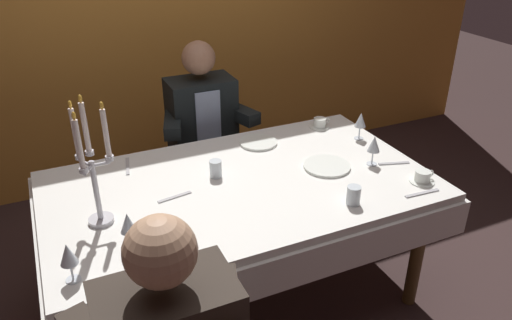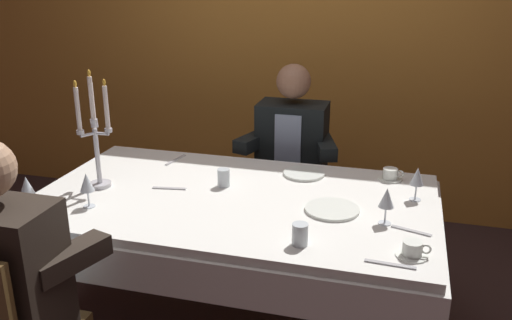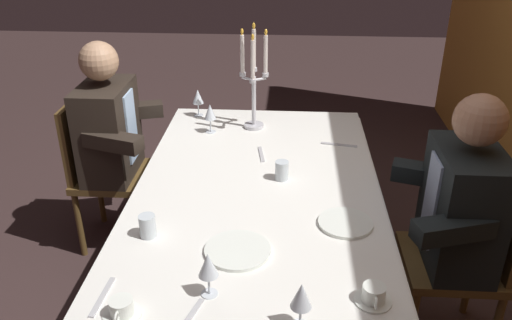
{
  "view_description": "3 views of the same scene",
  "coord_description": "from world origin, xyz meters",
  "px_view_note": "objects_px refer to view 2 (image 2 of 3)",
  "views": [
    {
      "loc": [
        -0.81,
        -1.98,
        1.99
      ],
      "look_at": [
        0.06,
        -0.06,
        0.88
      ],
      "focal_mm": 34.71,
      "sensor_mm": 36.0,
      "label": 1
    },
    {
      "loc": [
        0.75,
        -2.31,
        1.78
      ],
      "look_at": [
        0.11,
        -0.01,
        0.94
      ],
      "focal_mm": 38.44,
      "sensor_mm": 36.0,
      "label": 2
    },
    {
      "loc": [
        2.05,
        0.13,
        1.92
      ],
      "look_at": [
        0.08,
        0.0,
        0.92
      ],
      "focal_mm": 36.88,
      "sensor_mm": 36.0,
      "label": 3
    }
  ],
  "objects_px": {
    "dinner_plate_1": "(304,174)",
    "water_tumbler_1": "(300,234)",
    "coffee_cup_1": "(413,250)",
    "water_tumbler_0": "(224,178)",
    "dining_table": "(234,218)",
    "wine_glass_2": "(417,177)",
    "candelabra": "(95,136)",
    "dinner_plate_0": "(332,209)",
    "coffee_cup_0": "(390,175)",
    "seated_diner_1": "(292,144)",
    "seated_diner_0": "(2,272)",
    "wine_glass_0": "(27,187)",
    "wine_glass_3": "(387,199)",
    "wine_glass_1": "(87,183)"
  },
  "relations": [
    {
      "from": "dining_table",
      "to": "wine_glass_0",
      "type": "bearing_deg",
      "value": -154.4
    },
    {
      "from": "dinner_plate_1",
      "to": "seated_diner_0",
      "type": "height_order",
      "value": "seated_diner_0"
    },
    {
      "from": "dinner_plate_1",
      "to": "water_tumbler_1",
      "type": "xyz_separation_m",
      "value": [
        0.13,
        -0.77,
        0.04
      ]
    },
    {
      "from": "seated_diner_0",
      "to": "seated_diner_1",
      "type": "height_order",
      "value": "same"
    },
    {
      "from": "candelabra",
      "to": "water_tumbler_1",
      "type": "bearing_deg",
      "value": -17.1
    },
    {
      "from": "wine_glass_2",
      "to": "wine_glass_0",
      "type": "bearing_deg",
      "value": -160.73
    },
    {
      "from": "wine_glass_2",
      "to": "seated_diner_0",
      "type": "relative_size",
      "value": 0.13
    },
    {
      "from": "water_tumbler_0",
      "to": "coffee_cup_1",
      "type": "height_order",
      "value": "water_tumbler_0"
    },
    {
      "from": "coffee_cup_0",
      "to": "coffee_cup_1",
      "type": "xyz_separation_m",
      "value": [
        0.12,
        -0.79,
        0.0
      ]
    },
    {
      "from": "coffee_cup_1",
      "to": "dining_table",
      "type": "bearing_deg",
      "value": 156.0
    },
    {
      "from": "water_tumbler_0",
      "to": "water_tumbler_1",
      "type": "height_order",
      "value": "same"
    },
    {
      "from": "candelabra",
      "to": "dinner_plate_0",
      "type": "distance_m",
      "value": 1.19
    },
    {
      "from": "seated_diner_0",
      "to": "coffee_cup_1",
      "type": "bearing_deg",
      "value": 19.73
    },
    {
      "from": "dinner_plate_1",
      "to": "coffee_cup_1",
      "type": "relative_size",
      "value": 1.67
    },
    {
      "from": "dining_table",
      "to": "coffee_cup_0",
      "type": "height_order",
      "value": "coffee_cup_0"
    },
    {
      "from": "wine_glass_1",
      "to": "seated_diner_1",
      "type": "xyz_separation_m",
      "value": [
        0.71,
        1.18,
        -0.12
      ]
    },
    {
      "from": "coffee_cup_1",
      "to": "seated_diner_0",
      "type": "distance_m",
      "value": 1.53
    },
    {
      "from": "wine_glass_2",
      "to": "wine_glass_3",
      "type": "height_order",
      "value": "same"
    },
    {
      "from": "dining_table",
      "to": "wine_glass_2",
      "type": "height_order",
      "value": "wine_glass_2"
    },
    {
      "from": "water_tumbler_0",
      "to": "seated_diner_1",
      "type": "relative_size",
      "value": 0.07
    },
    {
      "from": "dinner_plate_0",
      "to": "wine_glass_1",
      "type": "distance_m",
      "value": 1.12
    },
    {
      "from": "water_tumbler_0",
      "to": "water_tumbler_1",
      "type": "distance_m",
      "value": 0.7
    },
    {
      "from": "wine_glass_0",
      "to": "coffee_cup_1",
      "type": "distance_m",
      "value": 1.68
    },
    {
      "from": "candelabra",
      "to": "water_tumbler_1",
      "type": "height_order",
      "value": "candelabra"
    },
    {
      "from": "dinner_plate_1",
      "to": "wine_glass_2",
      "type": "height_order",
      "value": "wine_glass_2"
    },
    {
      "from": "wine_glass_0",
      "to": "seated_diner_1",
      "type": "relative_size",
      "value": 0.13
    },
    {
      "from": "seated_diner_1",
      "to": "wine_glass_1",
      "type": "bearing_deg",
      "value": -120.83
    },
    {
      "from": "seated_diner_0",
      "to": "seated_diner_1",
      "type": "relative_size",
      "value": 1.0
    },
    {
      "from": "wine_glass_0",
      "to": "water_tumbler_1",
      "type": "bearing_deg",
      "value": 0.34
    },
    {
      "from": "dining_table",
      "to": "dinner_plate_1",
      "type": "bearing_deg",
      "value": 53.81
    },
    {
      "from": "water_tumbler_1",
      "to": "seated_diner_1",
      "type": "relative_size",
      "value": 0.07
    },
    {
      "from": "dining_table",
      "to": "dinner_plate_1",
      "type": "distance_m",
      "value": 0.48
    },
    {
      "from": "dinner_plate_0",
      "to": "wine_glass_2",
      "type": "distance_m",
      "value": 0.44
    },
    {
      "from": "wine_glass_3",
      "to": "seated_diner_1",
      "type": "bearing_deg",
      "value": 121.68
    },
    {
      "from": "dining_table",
      "to": "water_tumbler_0",
      "type": "distance_m",
      "value": 0.22
    },
    {
      "from": "wine_glass_0",
      "to": "wine_glass_3",
      "type": "xyz_separation_m",
      "value": [
        1.56,
        0.29,
        0.0
      ]
    },
    {
      "from": "seated_diner_0",
      "to": "seated_diner_1",
      "type": "distance_m",
      "value": 1.91
    },
    {
      "from": "coffee_cup_0",
      "to": "wine_glass_2",
      "type": "bearing_deg",
      "value": -62.29
    },
    {
      "from": "candelabra",
      "to": "dinner_plate_1",
      "type": "distance_m",
      "value": 1.08
    },
    {
      "from": "coffee_cup_0",
      "to": "seated_diner_1",
      "type": "xyz_separation_m",
      "value": [
        -0.62,
        0.46,
        -0.03
      ]
    },
    {
      "from": "dinner_plate_0",
      "to": "coffee_cup_0",
      "type": "distance_m",
      "value": 0.52
    },
    {
      "from": "water_tumbler_1",
      "to": "seated_diner_1",
      "type": "height_order",
      "value": "seated_diner_1"
    },
    {
      "from": "dinner_plate_1",
      "to": "water_tumbler_0",
      "type": "xyz_separation_m",
      "value": [
        -0.36,
        -0.26,
        0.04
      ]
    },
    {
      "from": "dining_table",
      "to": "wine_glass_3",
      "type": "bearing_deg",
      "value": -8.91
    },
    {
      "from": "dining_table",
      "to": "candelabra",
      "type": "height_order",
      "value": "candelabra"
    },
    {
      "from": "dining_table",
      "to": "dinner_plate_0",
      "type": "bearing_deg",
      "value": -4.97
    },
    {
      "from": "dinner_plate_1",
      "to": "seated_diner_0",
      "type": "relative_size",
      "value": 0.18
    },
    {
      "from": "wine_glass_1",
      "to": "wine_glass_2",
      "type": "relative_size",
      "value": 1.0
    },
    {
      "from": "coffee_cup_1",
      "to": "wine_glass_2",
      "type": "bearing_deg",
      "value": 89.1
    },
    {
      "from": "dinner_plate_1",
      "to": "wine_glass_2",
      "type": "xyz_separation_m",
      "value": [
        0.57,
        -0.19,
        0.11
      ]
    }
  ]
}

